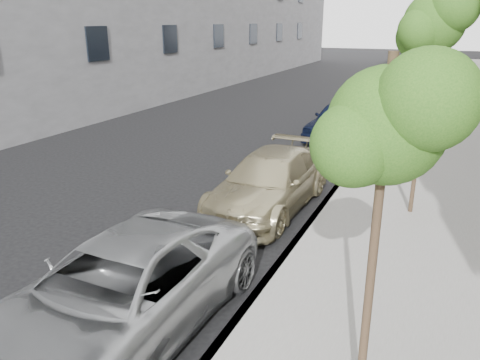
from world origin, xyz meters
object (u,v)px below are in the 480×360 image
Objects in this scene: minivan at (120,291)px; sedan_black at (365,99)px; tree_mid at (435,23)px; tree_far at (446,18)px; sedan_blue at (342,120)px; tree_near at (389,126)px; suv at (269,182)px; sedan_rear at (381,90)px.

sedan_black is at bearing 90.96° from minivan.
tree_mid reaches higher than minivan.
sedan_blue is (-3.33, 0.64, -3.78)m from tree_far.
tree_near is 6.56m from tree_mid.
sedan_black is (-3.33, 18.91, -2.71)m from tree_near.
minivan is 13.59m from sedan_blue.
tree_mid reaches higher than suv.
sedan_blue is (0.21, 13.59, 0.04)m from minivan.
sedan_black reaches higher than suv.
tree_near is 4.50m from minivan.
tree_near is 0.79× the size of tree_far.
tree_near is 7.13m from suv.
sedan_rear is at bearing 97.87° from tree_near.
sedan_blue reaches higher than suv.
tree_far is at bearing -2.76° from sedan_blue.
sedan_rear is at bearing 98.17° from sedan_blue.
tree_mid is 0.98× the size of minivan.
tree_mid reaches higher than sedan_rear.
tree_near is at bearing -90.00° from tree_mid.
sedan_blue is at bearing 92.12° from suv.
tree_near is 0.80× the size of minivan.
suv is (0.21, 5.59, -0.03)m from minivan.
tree_mid is at bearing -75.44° from sedan_black.
sedan_blue reaches higher than sedan_rear.
sedan_blue is at bearing 114.98° from tree_mid.
minivan is 1.16× the size of sedan_blue.
tree_near is 19.39m from sedan_black.
sedan_rear is at bearing 92.12° from suv.
tree_far is at bearing 90.00° from tree_near.
tree_near is at bearing 0.73° from minivan.
tree_mid is 8.69m from sedan_blue.
sedan_rear is (-3.33, 17.56, -3.82)m from tree_mid.
tree_near is 14.31m from sedan_blue.
sedan_black is at bearing 119.37° from tree_far.
tree_near is 0.93× the size of sedan_blue.
sedan_black is (-3.33, 5.91, -3.74)m from tree_far.
tree_far is 1.01× the size of minivan.
suv is (-3.33, -0.86, -3.74)m from tree_mid.
sedan_blue is 5.27m from sedan_black.
sedan_black is (-3.33, 12.41, -3.63)m from tree_mid.
tree_far reaches higher than tree_mid.
suv is 18.42m from sedan_rear.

